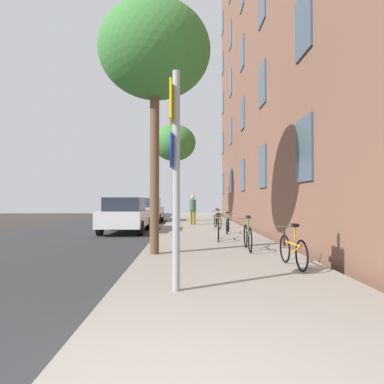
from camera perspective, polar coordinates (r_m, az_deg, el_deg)
ground_plane at (r=17.46m, az=-9.70°, el=-6.29°), size 41.80×41.80×0.00m
road_asphalt at (r=17.89m, az=-16.41°, el=-6.12°), size 7.00×38.00×0.01m
sidewalk at (r=17.29m, az=1.92°, el=-6.16°), size 4.20×38.00×0.12m
building_facade at (r=19.46m, az=10.62°, el=27.53°), size 0.56×27.00×21.79m
sign_post at (r=5.39m, az=-2.90°, el=4.67°), size 0.16×0.60×3.46m
traffic_light at (r=27.30m, az=-2.63°, el=0.80°), size 0.43×0.24×3.49m
tree_near at (r=9.82m, az=-6.22°, el=22.16°), size 2.95×2.95×6.62m
tree_far at (r=22.43m, az=-2.97°, el=8.02°), size 2.78×2.78×6.28m
bicycle_0 at (r=7.62m, az=16.47°, el=-9.25°), size 0.42×1.59×0.92m
bicycle_1 at (r=9.81m, az=9.28°, el=-7.33°), size 0.42×1.69×0.97m
bicycle_2 at (r=12.09m, az=4.44°, el=-6.23°), size 0.42×1.70×0.95m
bicycle_3 at (r=14.54m, az=5.98°, el=-5.45°), size 0.48×1.60×0.91m
bicycle_4 at (r=16.90m, az=4.28°, el=-4.81°), size 0.42×1.69×0.95m
bicycle_5 at (r=19.30m, az=4.21°, el=-4.40°), size 0.47×1.64×0.92m
pedestrian_0 at (r=19.29m, az=0.11°, el=-2.65°), size 0.50×0.50×1.66m
car_0 at (r=16.08m, az=-11.02°, el=-3.71°), size 1.94×4.18×1.62m
car_1 at (r=23.16m, az=-7.41°, el=-2.96°), size 1.95×3.96×1.62m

